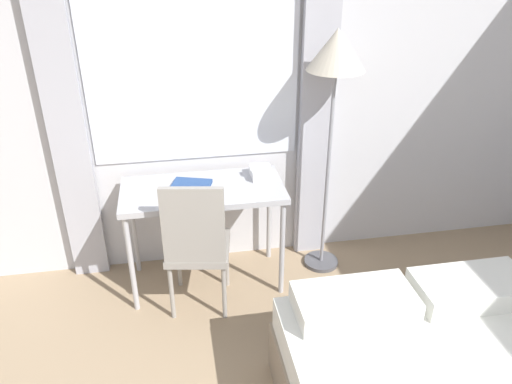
{
  "coord_description": "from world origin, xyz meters",
  "views": [
    {
      "loc": [
        -0.63,
        0.13,
        2.29
      ],
      "look_at": [
        -0.18,
        2.68,
        0.92
      ],
      "focal_mm": 35.0,
      "sensor_mm": 36.0,
      "label": 1
    }
  ],
  "objects_px": {
    "standing_lamp": "(336,65)",
    "telephone": "(260,172)",
    "book": "(191,186)",
    "desk": "(203,198)",
    "desk_chair": "(197,242)"
  },
  "relations": [
    {
      "from": "standing_lamp",
      "to": "book",
      "type": "distance_m",
      "value": 1.21
    },
    {
      "from": "desk_chair",
      "to": "standing_lamp",
      "type": "height_order",
      "value": "standing_lamp"
    },
    {
      "from": "standing_lamp",
      "to": "telephone",
      "type": "height_order",
      "value": "standing_lamp"
    },
    {
      "from": "desk_chair",
      "to": "desk",
      "type": "bearing_deg",
      "value": 85.51
    },
    {
      "from": "book",
      "to": "desk",
      "type": "bearing_deg",
      "value": -13.29
    },
    {
      "from": "desk_chair",
      "to": "telephone",
      "type": "xyz_separation_m",
      "value": [
        0.48,
        0.38,
        0.27
      ]
    },
    {
      "from": "desk",
      "to": "book",
      "type": "xyz_separation_m",
      "value": [
        -0.08,
        0.02,
        0.09
      ]
    },
    {
      "from": "desk_chair",
      "to": "book",
      "type": "bearing_deg",
      "value": 100.36
    },
    {
      "from": "telephone",
      "to": "desk",
      "type": "bearing_deg",
      "value": -166.96
    },
    {
      "from": "telephone",
      "to": "standing_lamp",
      "type": "bearing_deg",
      "value": -4.34
    },
    {
      "from": "desk",
      "to": "telephone",
      "type": "bearing_deg",
      "value": 13.04
    },
    {
      "from": "standing_lamp",
      "to": "telephone",
      "type": "distance_m",
      "value": 0.86
    },
    {
      "from": "desk",
      "to": "desk_chair",
      "type": "distance_m",
      "value": 0.34
    },
    {
      "from": "telephone",
      "to": "book",
      "type": "bearing_deg",
      "value": -171.07
    },
    {
      "from": "desk_chair",
      "to": "standing_lamp",
      "type": "relative_size",
      "value": 0.56
    }
  ]
}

